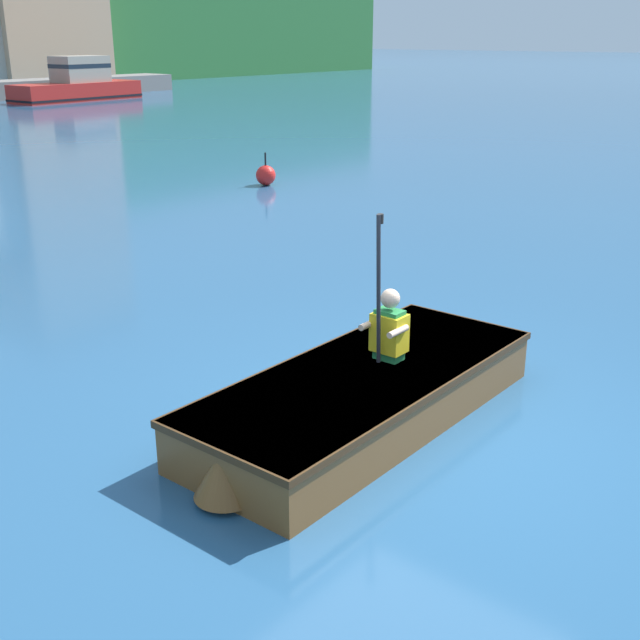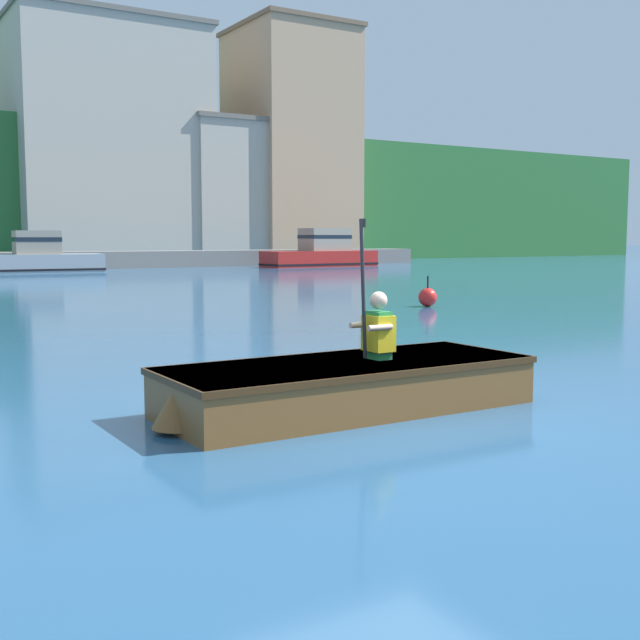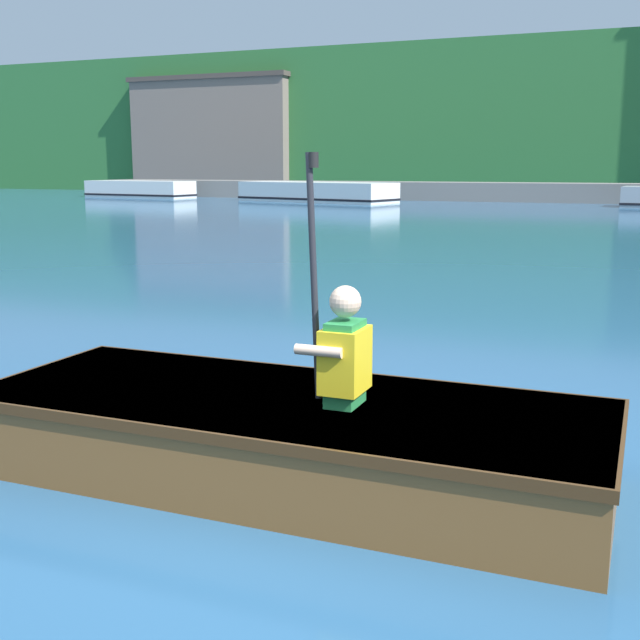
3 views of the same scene
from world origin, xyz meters
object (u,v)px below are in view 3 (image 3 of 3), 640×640
object	(u,v)px
moored_boat_dock_west_end	(140,190)
moored_boat_dock_center_near	(316,193)
rowboat_foreground	(277,431)
person_paddler	(343,351)

from	to	relation	value
moored_boat_dock_west_end	moored_boat_dock_center_near	xyz separation A→B (m)	(11.01, -1.20, 0.02)
moored_boat_dock_center_near	rowboat_foreground	distance (m)	34.82
moored_boat_dock_center_near	person_paddler	world-z (taller)	person_paddler
moored_boat_dock_west_end	person_paddler	xyz separation A→B (m)	(24.59, -33.43, 0.34)
moored_boat_dock_center_near	person_paddler	xyz separation A→B (m)	(13.58, -32.23, 0.32)
moored_boat_dock_west_end	moored_boat_dock_center_near	distance (m)	11.07
moored_boat_dock_west_end	moored_boat_dock_center_near	world-z (taller)	moored_boat_dock_center_near
rowboat_foreground	person_paddler	bearing A→B (deg)	0.13
rowboat_foreground	person_paddler	xyz separation A→B (m)	(0.40, 0.00, 0.50)
moored_boat_dock_west_end	person_paddler	bearing A→B (deg)	-53.66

